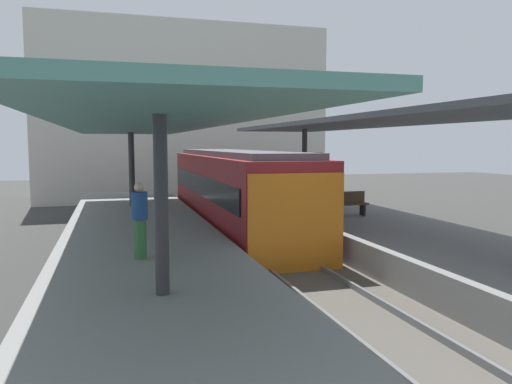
{
  "coord_description": "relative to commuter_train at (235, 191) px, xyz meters",
  "views": [
    {
      "loc": [
        -4.58,
        -13.27,
        3.54
      ],
      "look_at": [
        0.15,
        3.0,
        1.91
      ],
      "focal_mm": 34.87,
      "sensor_mm": 36.0,
      "label": 1
    }
  ],
  "objects": [
    {
      "name": "platform_bench",
      "position": [
        3.47,
        -2.8,
        -0.26
      ],
      "size": [
        1.4,
        0.41,
        0.86
      ],
      "color": "black",
      "rests_on": "platform_right"
    },
    {
      "name": "rail_far_side",
      "position": [
        0.72,
        -5.49,
        -1.46
      ],
      "size": [
        0.08,
        28.0,
        0.14
      ],
      "primitive_type": "cube",
      "color": "slate",
      "rests_on": "track_ballast"
    },
    {
      "name": "passenger_near_bench",
      "position": [
        -4.02,
        -7.57,
        0.16
      ],
      "size": [
        0.36,
        0.36,
        1.71
      ],
      "color": "#386B3D",
      "rests_on": "platform_left"
    },
    {
      "name": "track_ballast",
      "position": [
        0.0,
        -5.49,
        -1.63
      ],
      "size": [
        3.2,
        28.0,
        0.2
      ],
      "primitive_type": "cube",
      "color": "#59544C",
      "rests_on": "ground_plane"
    },
    {
      "name": "canopy_left",
      "position": [
        -3.8,
        -4.09,
        2.35
      ],
      "size": [
        4.18,
        21.0,
        3.2
      ],
      "color": "#333335",
      "rests_on": "platform_left"
    },
    {
      "name": "rail_near_side",
      "position": [
        -0.72,
        -5.49,
        -1.46
      ],
      "size": [
        0.08,
        28.0,
        0.14
      ],
      "primitive_type": "cube",
      "color": "slate",
      "rests_on": "track_ballast"
    },
    {
      "name": "ground_plane",
      "position": [
        0.0,
        -5.49,
        -1.73
      ],
      "size": [
        80.0,
        80.0,
        0.0
      ],
      "primitive_type": "plane",
      "color": "#383835"
    },
    {
      "name": "platform_right",
      "position": [
        3.8,
        -5.49,
        -1.23
      ],
      "size": [
        4.4,
        28.0,
        1.0
      ],
      "primitive_type": "cube",
      "color": "gray",
      "rests_on": "ground_plane"
    },
    {
      "name": "platform_left",
      "position": [
        -3.8,
        -5.49,
        -1.23
      ],
      "size": [
        4.4,
        28.0,
        1.0
      ],
      "primitive_type": "cube",
      "color": "gray",
      "rests_on": "ground_plane"
    },
    {
      "name": "platform_sign",
      "position": [
        3.25,
        -0.01,
        0.9
      ],
      "size": [
        0.9,
        0.08,
        2.21
      ],
      "color": "#262628",
      "rests_on": "platform_right"
    },
    {
      "name": "commuter_train",
      "position": [
        0.0,
        0.0,
        0.0
      ],
      "size": [
        2.78,
        13.63,
        3.1
      ],
      "color": "maroon",
      "rests_on": "track_ballast"
    },
    {
      "name": "station_building_backdrop",
      "position": [
        -0.04,
        14.51,
        3.77
      ],
      "size": [
        18.0,
        6.0,
        11.0
      ],
      "primitive_type": "cube",
      "color": "beige",
      "rests_on": "ground_plane"
    },
    {
      "name": "canopy_right",
      "position": [
        3.8,
        -4.09,
        2.52
      ],
      "size": [
        4.18,
        21.0,
        3.37
      ],
      "color": "#333335",
      "rests_on": "platform_right"
    }
  ]
}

